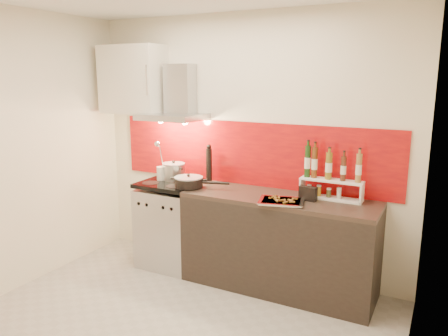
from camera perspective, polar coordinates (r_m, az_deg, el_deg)
The scene contains 16 objects.
floor at distance 3.73m, azimuth -7.23°, elevation -20.37°, with size 3.40×3.40×0.00m, color #9E9991.
back_wall at distance 4.43m, azimuth 2.71°, elevation 2.97°, with size 3.40×0.02×2.60m, color silver.
left_wall at distance 4.43m, azimuth -26.10°, elevation 1.76°, with size 0.02×2.80×2.60m, color silver.
right_wall at distance 2.66m, azimuth 23.67°, elevation -4.14°, with size 0.02×2.80×2.60m, color silver.
backsplash at distance 4.41m, azimuth 3.22°, elevation 1.88°, with size 3.00×0.02×0.64m, color maroon.
range_stove at distance 4.72m, azimuth -6.78°, elevation -7.30°, with size 0.60×0.60×0.91m.
counter at distance 4.20m, azimuth 7.12°, elevation -9.68°, with size 1.80×0.60×0.90m.
range_hood at distance 4.58m, azimuth -6.17°, elevation 8.79°, with size 0.62×0.50×0.61m.
upper_cabinet at distance 4.89m, azimuth -11.79°, elevation 11.24°, with size 0.70×0.35×0.72m, color beige.
stock_pot at distance 4.65m, azimuth -6.58°, elevation -0.42°, with size 0.24×0.24×0.21m.
saute_pan at distance 4.34m, azimuth -4.55°, elevation -1.80°, with size 0.54×0.29×0.13m.
utensil_jar at distance 4.63m, azimuth -8.29°, elevation -0.14°, with size 0.09×0.14×0.44m.
pepper_mill at distance 4.52m, azimuth -1.98°, elevation 0.51°, with size 0.06×0.06×0.40m.
step_shelf at distance 4.02m, azimuth 13.56°, elevation -1.25°, with size 0.56×0.15×0.47m.
caddy_box at distance 3.96m, azimuth 10.91°, elevation -3.34°, with size 0.16×0.07×0.13m, color black.
baking_tray at distance 3.86m, azimuth 7.51°, elevation -4.30°, with size 0.45×0.39×0.03m.
Camera 1 is at (1.84, -2.57, 1.99)m, focal length 35.00 mm.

